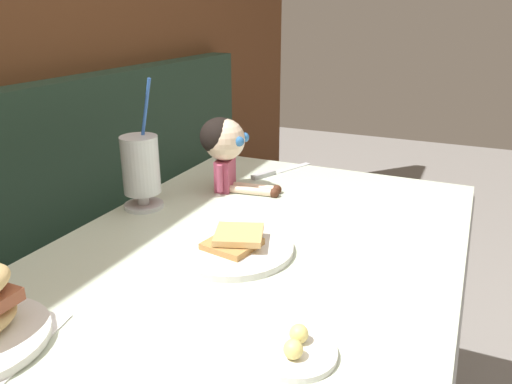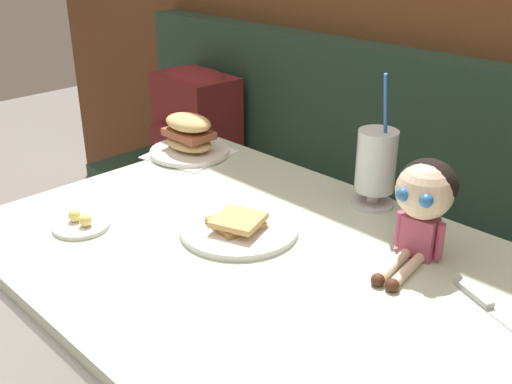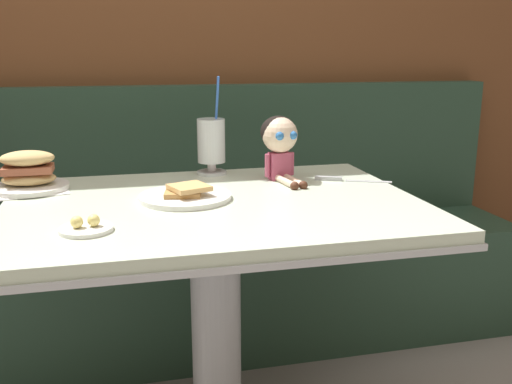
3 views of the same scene
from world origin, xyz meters
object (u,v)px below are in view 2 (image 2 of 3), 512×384
at_px(toast_plate, 239,227).
at_px(backpack, 195,121).
at_px(sandwich_plate, 189,139).
at_px(seated_doll, 424,196).
at_px(butter_saucer, 81,224).
at_px(butter_knife, 487,304).
at_px(milkshake_glass, 376,164).

distance_m(toast_plate, backpack, 1.02).
xyz_separation_m(sandwich_plate, seated_doll, (0.74, -0.03, 0.08)).
bearing_deg(backpack, butter_saucer, -53.36).
bearing_deg(butter_knife, seated_doll, 159.98).
bearing_deg(sandwich_plate, butter_saucer, -68.22).
height_order(toast_plate, butter_saucer, toast_plate).
height_order(sandwich_plate, butter_knife, sandwich_plate).
bearing_deg(backpack, seated_doll, -18.52).
height_order(toast_plate, backpack, backpack).
relative_size(butter_saucer, seated_doll, 0.53).
relative_size(toast_plate, seated_doll, 1.11).
relative_size(butter_knife, backpack, 0.55).
xyz_separation_m(seated_doll, backpack, (-1.16, 0.39, -0.21)).
bearing_deg(sandwich_plate, seated_doll, -2.34).
relative_size(toast_plate, backpack, 0.62).
bearing_deg(butter_knife, sandwich_plate, 174.14).
distance_m(butter_saucer, seated_doll, 0.71).
bearing_deg(seated_doll, butter_knife, -20.02).
bearing_deg(butter_knife, toast_plate, -166.56).
bearing_deg(backpack, butter_knife, -18.72).
xyz_separation_m(toast_plate, backpack, (-0.84, 0.57, -0.09)).
xyz_separation_m(milkshake_glass, sandwich_plate, (-0.55, -0.10, -0.06)).
distance_m(milkshake_glass, sandwich_plate, 0.56).
distance_m(toast_plate, butter_knife, 0.51).
distance_m(sandwich_plate, butter_knife, 0.92).
relative_size(toast_plate, sandwich_plate, 1.07).
xyz_separation_m(milkshake_glass, butter_saucer, (-0.37, -0.53, -0.09)).
height_order(toast_plate, butter_knife, toast_plate).
bearing_deg(seated_doll, butter_saucer, -144.26).
bearing_deg(seated_doll, sandwich_plate, 177.66).
height_order(butter_saucer, backpack, backpack).
distance_m(sandwich_plate, butter_saucer, 0.47).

